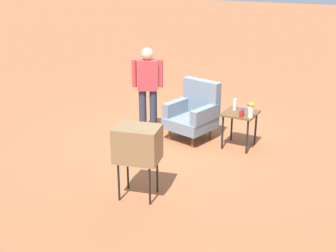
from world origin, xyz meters
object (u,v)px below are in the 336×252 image
(tv_on_stand, at_px, (138,144))
(armchair, at_px, (194,112))
(side_table, at_px, (240,118))
(soda_can_red, at_px, (241,114))
(person_standing, at_px, (148,86))
(flower_vase, at_px, (251,109))
(bottle_short_clear, at_px, (235,105))
(soda_can_blue, at_px, (242,112))

(tv_on_stand, bearing_deg, armchair, 96.68)
(side_table, relative_size, soda_can_red, 5.25)
(tv_on_stand, xyz_separation_m, soda_can_red, (0.71, 2.10, -0.08))
(tv_on_stand, height_order, person_standing, person_standing)
(person_standing, xyz_separation_m, flower_vase, (1.97, 0.04, -0.15))
(armchair, distance_m, bottle_short_clear, 0.80)
(tv_on_stand, relative_size, bottle_short_clear, 5.15)
(tv_on_stand, bearing_deg, person_standing, 117.87)
(tv_on_stand, xyz_separation_m, bottle_short_clear, (0.48, 2.41, -0.04))
(armchair, relative_size, side_table, 1.65)
(armchair, height_order, side_table, armchair)
(armchair, xyz_separation_m, flower_vase, (1.12, -0.18, 0.29))
(person_standing, height_order, soda_can_blue, person_standing)
(tv_on_stand, relative_size, person_standing, 0.63)
(soda_can_red, relative_size, flower_vase, 0.46)
(tv_on_stand, relative_size, soda_can_blue, 8.44)
(side_table, height_order, soda_can_red, soda_can_red)
(bottle_short_clear, bearing_deg, tv_on_stand, -101.29)
(bottle_short_clear, distance_m, flower_vase, 0.44)
(side_table, distance_m, flower_vase, 0.37)
(person_standing, bearing_deg, soda_can_blue, 2.51)
(side_table, bearing_deg, flower_vase, -35.50)
(side_table, relative_size, person_standing, 0.39)
(soda_can_red, height_order, flower_vase, flower_vase)
(person_standing, relative_size, soda_can_red, 13.44)
(side_table, relative_size, soda_can_blue, 5.25)
(soda_can_blue, bearing_deg, side_table, 120.62)
(tv_on_stand, distance_m, flower_vase, 2.33)
(armchair, relative_size, tv_on_stand, 1.03)
(armchair, height_order, soda_can_red, armchair)
(armchair, height_order, soda_can_blue, armchair)
(soda_can_blue, xyz_separation_m, bottle_short_clear, (-0.21, 0.20, 0.04))
(armchair, relative_size, person_standing, 0.65)
(person_standing, relative_size, soda_can_blue, 13.44)
(side_table, bearing_deg, bottle_short_clear, 149.78)
(flower_vase, bearing_deg, soda_can_red, -156.39)
(person_standing, distance_m, soda_can_blue, 1.83)
(soda_can_red, xyz_separation_m, flower_vase, (0.14, 0.06, 0.09))
(soda_can_blue, bearing_deg, bottle_short_clear, 135.75)
(person_standing, bearing_deg, bottle_short_clear, 9.94)
(bottle_short_clear, bearing_deg, soda_can_blue, -44.25)
(side_table, distance_m, tv_on_stand, 2.42)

